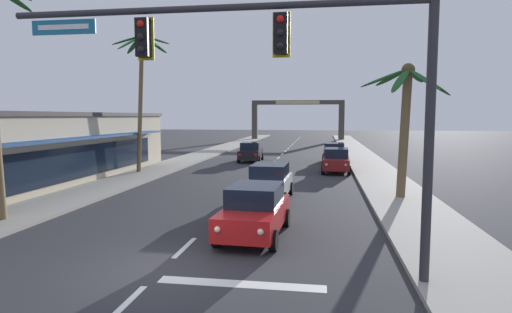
{
  "coord_description": "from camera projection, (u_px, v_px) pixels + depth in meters",
  "views": [
    {
      "loc": [
        4.04,
        -10.13,
        3.95
      ],
      "look_at": [
        1.23,
        8.0,
        2.2
      ],
      "focal_mm": 29.89,
      "sensor_mm": 36.0,
      "label": 1
    }
  ],
  "objects": [
    {
      "name": "ground_plane",
      "position": [
        161.0,
        270.0,
        10.96
      ],
      "size": [
        220.0,
        220.0,
        0.0
      ],
      "primitive_type": "plane",
      "color": "#2D2D33"
    },
    {
      "name": "sidewalk_left",
      "position": [
        161.0,
        168.0,
        31.81
      ],
      "size": [
        3.2,
        110.0,
        0.14
      ],
      "primitive_type": "cube",
      "color": "#9E998E",
      "rests_on": "ground"
    },
    {
      "name": "sedan_oncoming_far",
      "position": [
        251.0,
        152.0,
        37.11
      ],
      "size": [
        2.09,
        4.5,
        1.68
      ],
      "color": "black",
      "rests_on": "ground"
    },
    {
      "name": "sedan_third_in_queue",
      "position": [
        269.0,
        182.0,
        20.14
      ],
      "size": [
        2.06,
        4.5,
        1.68
      ],
      "color": "silver",
      "rests_on": "ground"
    },
    {
      "name": "sedan_parked_nearest_kerb",
      "position": [
        336.0,
        160.0,
        29.98
      ],
      "size": [
        2.08,
        4.5,
        1.68
      ],
      "color": "maroon",
      "rests_on": "ground"
    },
    {
      "name": "sidewalk_right",
      "position": [
        376.0,
        172.0,
        29.44
      ],
      "size": [
        3.2,
        110.0,
        0.14
      ],
      "primitive_type": "cube",
      "color": "#9E998E",
      "rests_on": "ground"
    },
    {
      "name": "traffic_signal_mast",
      "position": [
        293.0,
        64.0,
        9.88
      ],
      "size": [
        10.2,
        0.41,
        7.4
      ],
      "color": "#2D2D33",
      "rests_on": "ground"
    },
    {
      "name": "lane_markings",
      "position": [
        272.0,
        170.0,
        31.24
      ],
      "size": [
        4.28,
        89.56,
        0.01
      ],
      "color": "silver",
      "rests_on": "ground"
    },
    {
      "name": "town_gateway_arch",
      "position": [
        298.0,
        114.0,
        70.36
      ],
      "size": [
        15.22,
        0.9,
        6.53
      ],
      "color": "#423D38",
      "rests_on": "ground"
    },
    {
      "name": "sedan_parked_mid_kerb",
      "position": [
        334.0,
        153.0,
        35.88
      ],
      "size": [
        1.98,
        4.46,
        1.68
      ],
      "color": "maroon",
      "rests_on": "ground"
    },
    {
      "name": "palm_left_second",
      "position": [
        142.0,
        65.0,
        28.55
      ],
      "size": [
        3.82,
        3.97,
        9.53
      ],
      "color": "brown",
      "rests_on": "ground"
    },
    {
      "name": "palm_right_second",
      "position": [
        406.0,
        107.0,
        19.75
      ],
      "size": [
        4.26,
        4.08,
        6.37
      ],
      "color": "brown",
      "rests_on": "ground"
    },
    {
      "name": "sedan_lead_at_stop_bar",
      "position": [
        255.0,
        210.0,
        14.02
      ],
      "size": [
        2.12,
        4.51,
        1.68
      ],
      "color": "red",
      "rests_on": "ground"
    }
  ]
}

